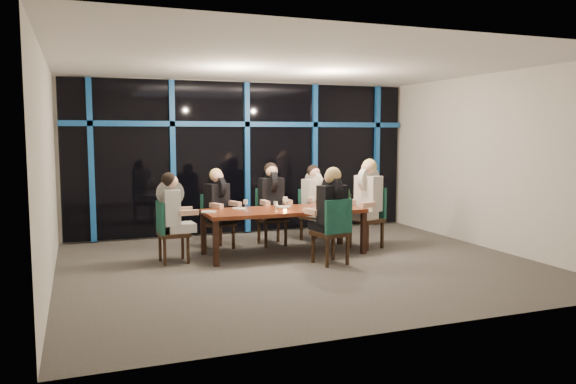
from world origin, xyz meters
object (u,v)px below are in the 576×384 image
object	(u,v)px
chair_far_right	(312,212)
chair_end_right	(370,214)
wine_bottle	(349,200)
diner_far_left	(218,197)
diner_far_mid	(272,192)
chair_near_mid	(334,228)
diner_end_left	(173,204)
dining_table	(284,213)
diner_near_mid	(331,201)
water_pitcher	(323,201)
diner_end_right	(367,191)
diner_far_right	(315,192)
chair_far_left	(216,218)
chair_end_left	(168,229)
chair_far_mid	(270,213)

from	to	relation	value
chair_far_right	chair_end_right	distance (m)	1.18
chair_far_right	wine_bottle	size ratio (longest dim) A/B	3.24
diner_far_left	diner_far_mid	size ratio (longest dim) A/B	0.94
chair_near_mid	diner_end_left	size ratio (longest dim) A/B	1.09
dining_table	diner_far_left	world-z (taller)	diner_far_left
dining_table	diner_near_mid	size ratio (longest dim) A/B	2.64
diner_end_left	wine_bottle	size ratio (longest dim) A/B	3.13
chair_near_mid	wine_bottle	distance (m)	1.15
chair_near_mid	diner_far_mid	distance (m)	1.86
water_pitcher	diner_end_right	bearing A→B (deg)	2.88
diner_far_right	diner_end_left	bearing A→B (deg)	-179.61
dining_table	water_pitcher	world-z (taller)	water_pitcher
diner_far_right	wine_bottle	size ratio (longest dim) A/B	3.16
diner_far_mid	chair_end_right	bearing A→B (deg)	-29.09
diner_far_right	water_pitcher	xyz separation A→B (m)	(-0.27, -0.96, -0.06)
chair_end_right	diner_far_left	bearing A→B (deg)	-127.51
chair_far_right	chair_near_mid	world-z (taller)	chair_near_mid
chair_near_mid	diner_end_left	bearing A→B (deg)	-34.65
diner_end_left	diner_near_mid	xyz separation A→B (m)	(2.22, -0.93, 0.05)
chair_end_right	diner_far_mid	xyz separation A→B (m)	(-1.53, 0.80, 0.37)
dining_table	diner_end_left	distance (m)	1.81
chair_near_mid	chair_far_left	bearing A→B (deg)	-63.22
chair_near_mid	water_pitcher	distance (m)	0.97
chair_end_left	diner_far_mid	size ratio (longest dim) A/B	0.97
chair_far_right	wine_bottle	distance (m)	1.14
chair_far_left	chair_end_left	xyz separation A→B (m)	(-0.94, -0.82, 0.00)
chair_end_right	diner_end_right	world-z (taller)	diner_end_right
chair_far_left	water_pitcher	distance (m)	1.89
chair_end_right	water_pitcher	bearing A→B (deg)	-105.12
chair_far_left	chair_near_mid	world-z (taller)	chair_near_mid
diner_far_right	chair_far_left	bearing A→B (deg)	164.10
chair_far_right	diner_far_right	world-z (taller)	diner_far_right
chair_near_mid	diner_far_left	distance (m)	2.24
chair_near_mid	wine_bottle	bearing A→B (deg)	-138.78
chair_far_right	diner_near_mid	world-z (taller)	diner_near_mid
wine_bottle	chair_end_left	bearing A→B (deg)	177.25
dining_table	diner_far_mid	size ratio (longest dim) A/B	2.66
diner_far_mid	diner_end_right	size ratio (longest dim) A/B	0.95
wine_bottle	chair_far_mid	bearing A→B (deg)	136.88
chair_near_mid	diner_far_left	world-z (taller)	diner_far_left
diner_far_left	diner_end_right	size ratio (longest dim) A/B	0.90
diner_far_right	diner_end_right	world-z (taller)	diner_end_right
chair_far_mid	diner_far_mid	size ratio (longest dim) A/B	1.03
chair_end_right	chair_end_left	bearing A→B (deg)	-110.77
diner_far_left	chair_far_right	bearing A→B (deg)	-18.45
chair_end_left	diner_far_left	world-z (taller)	diner_far_left
chair_far_left	diner_far_right	xyz separation A→B (m)	(1.87, 0.03, 0.39)
chair_far_mid	chair_end_left	world-z (taller)	chair_far_mid
chair_end_left	chair_far_mid	bearing A→B (deg)	-69.52
diner_far_mid	chair_far_left	bearing A→B (deg)	175.37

